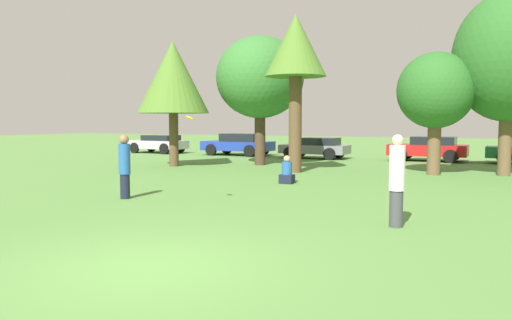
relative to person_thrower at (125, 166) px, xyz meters
The scene contains 14 objects.
ground_plane 6.64m from the person_thrower, 46.96° to the right, with size 120.00×120.00×0.00m, color #54843D.
person_thrower is the anchor object (origin of this frame).
person_catcher 7.31m from the person_thrower, ahead, with size 0.31×0.31×1.85m.
frisbee 2.66m from the person_thrower, ahead, with size 0.24×0.22×0.16m.
bystander_sitting 5.67m from the person_thrower, 60.26° to the left, with size 0.46×0.38×0.95m.
tree_0 10.14m from the person_thrower, 116.81° to the left, with size 3.32×3.32×5.81m.
tree_1 11.45m from the person_thrower, 95.15° to the left, with size 4.19×4.19×6.15m.
tree_2 9.51m from the person_thrower, 78.14° to the left, with size 2.50×2.50×6.43m.
tree_3 12.36m from the person_thrower, 54.61° to the left, with size 2.95×2.95×4.79m.
tree_4 14.79m from the person_thrower, 48.34° to the left, with size 4.08×4.08×7.02m.
parked_car_silver 19.42m from the person_thrower, 123.84° to the left, with size 3.99×1.99×1.19m.
parked_car_blue 17.17m from the person_thrower, 106.79° to the left, with size 4.37×2.22×1.35m.
parked_car_grey 16.06m from the person_thrower, 89.50° to the left, with size 3.86×1.99×1.18m.
parked_car_red 17.90m from the person_thrower, 69.88° to the left, with size 4.00×2.13×1.30m.
Camera 1 is at (4.38, -5.65, 2.11)m, focal length 34.36 mm.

